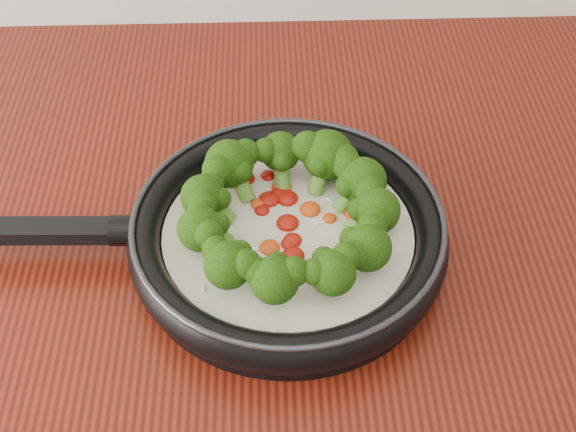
{
  "coord_description": "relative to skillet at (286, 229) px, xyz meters",
  "views": [
    {
      "loc": [
        -0.09,
        0.62,
        1.43
      ],
      "look_at": [
        -0.07,
        1.08,
        0.95
      ],
      "focal_mm": 47.1,
      "sensor_mm": 36.0,
      "label": 1
    }
  ],
  "objects": [
    {
      "name": "skillet",
      "position": [
        0.0,
        0.0,
        0.0
      ],
      "size": [
        0.46,
        0.3,
        0.08
      ],
      "color": "black",
      "rests_on": "counter"
    }
  ]
}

